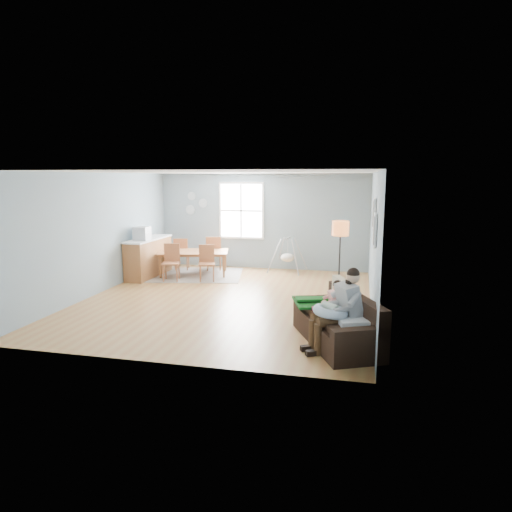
% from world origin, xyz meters
% --- Properties ---
extents(room, '(8.40, 9.40, 3.90)m').
position_xyz_m(room, '(0.00, 0.00, 2.42)').
color(room, '#A36A39').
extents(window, '(1.32, 0.08, 1.62)m').
position_xyz_m(window, '(-0.60, 3.46, 1.65)').
color(window, white).
rests_on(window, room).
extents(pictures, '(0.05, 1.34, 0.74)m').
position_xyz_m(pictures, '(2.97, -1.05, 1.85)').
color(pictures, white).
rests_on(pictures, room).
extents(wall_plates, '(0.67, 0.02, 0.66)m').
position_xyz_m(wall_plates, '(-2.00, 3.47, 1.83)').
color(wall_plates, '#9BADBA').
rests_on(wall_plates, room).
extents(sofa, '(1.57, 2.11, 0.78)m').
position_xyz_m(sofa, '(2.47, -2.12, 0.28)').
color(sofa, black).
rests_on(sofa, room).
extents(green_throw, '(1.08, 0.99, 0.04)m').
position_xyz_m(green_throw, '(2.13, -1.57, 0.50)').
color(green_throw, '#13551C').
rests_on(green_throw, sofa).
extents(beige_pillow, '(0.30, 0.48, 0.46)m').
position_xyz_m(beige_pillow, '(2.44, -1.58, 0.71)').
color(beige_pillow, '#C0B193').
rests_on(beige_pillow, sofa).
extents(father, '(0.95, 0.74, 1.27)m').
position_xyz_m(father, '(2.47, -2.43, 0.68)').
color(father, gray).
rests_on(father, sofa).
extents(nursing_pillow, '(0.72, 0.72, 0.22)m').
position_xyz_m(nursing_pillow, '(2.34, -2.49, 0.62)').
color(nursing_pillow, silver).
rests_on(nursing_pillow, father).
extents(infant, '(0.30, 0.31, 0.13)m').
position_xyz_m(infant, '(2.32, -2.46, 0.69)').
color(infant, silver).
rests_on(infant, nursing_pillow).
extents(toddler, '(0.53, 0.37, 0.78)m').
position_xyz_m(toddler, '(2.33, -1.99, 0.66)').
color(toddler, white).
rests_on(toddler, sofa).
extents(floor_lamp, '(0.34, 0.34, 1.71)m').
position_xyz_m(floor_lamp, '(2.33, 0.37, 1.41)').
color(floor_lamp, black).
rests_on(floor_lamp, room).
extents(storage_cube, '(0.62, 0.58, 0.56)m').
position_xyz_m(storage_cube, '(2.69, -2.55, 0.28)').
color(storage_cube, silver).
rests_on(storage_cube, room).
extents(rug, '(2.84, 2.36, 0.01)m').
position_xyz_m(rug, '(-1.58, 2.15, 0.01)').
color(rug, gray).
rests_on(rug, room).
extents(dining_table, '(2.02, 1.44, 0.64)m').
position_xyz_m(dining_table, '(-1.58, 2.15, 0.32)').
color(dining_table, brown).
rests_on(dining_table, rug).
extents(chair_sw, '(0.51, 0.51, 0.93)m').
position_xyz_m(chair_sw, '(-1.91, 1.45, 0.53)').
color(chair_sw, brown).
rests_on(chair_sw, rug).
extents(chair_se, '(0.52, 0.52, 0.91)m').
position_xyz_m(chair_se, '(-1.03, 1.62, 0.51)').
color(chair_se, brown).
rests_on(chair_se, rug).
extents(chair_nw, '(0.50, 0.50, 0.92)m').
position_xyz_m(chair_nw, '(-2.14, 2.68, 0.52)').
color(chair_nw, brown).
rests_on(chair_nw, rug).
extents(chair_ne, '(0.55, 0.55, 0.97)m').
position_xyz_m(chair_ne, '(-1.25, 2.84, 0.55)').
color(chair_ne, brown).
rests_on(chair_ne, rug).
extents(counter, '(0.59, 1.83, 1.01)m').
position_xyz_m(counter, '(-2.70, 1.78, 0.51)').
color(counter, brown).
rests_on(counter, room).
extents(monitor, '(0.36, 0.34, 0.34)m').
position_xyz_m(monitor, '(-2.70, 1.43, 1.18)').
color(monitor, '#B4B4B9').
rests_on(monitor, counter).
extents(baby_swing, '(1.03, 1.05, 0.94)m').
position_xyz_m(baby_swing, '(0.81, 3.10, 0.42)').
color(baby_swing, '#B4B4B9').
rests_on(baby_swing, room).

